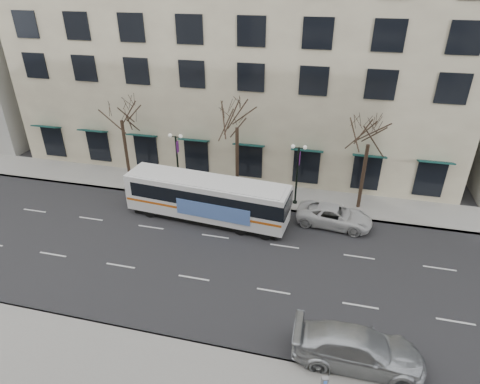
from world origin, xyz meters
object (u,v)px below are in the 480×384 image
(silver_car, at_px, (358,349))
(lamp_post_right, at_px, (297,172))
(tree_far_mid, at_px, (237,116))
(tree_far_left, at_px, (120,109))
(tree_far_right, at_px, (370,132))
(lamp_post_left, at_px, (177,160))
(city_bus, at_px, (208,198))
(white_pickup, at_px, (334,216))
(pay_station, at_px, (324,383))

(silver_car, bearing_deg, lamp_post_right, 17.40)
(tree_far_mid, bearing_deg, tree_far_left, -180.00)
(tree_far_right, bearing_deg, lamp_post_left, -177.71)
(lamp_post_left, height_order, silver_car, lamp_post_left)
(lamp_post_left, height_order, lamp_post_right, same)
(lamp_post_left, relative_size, silver_car, 0.84)
(lamp_post_right, bearing_deg, city_bus, -148.78)
(white_pickup, bearing_deg, city_bus, 104.36)
(tree_far_right, distance_m, white_pickup, 6.61)
(tree_far_mid, xyz_separation_m, pay_station, (8.22, -17.40, -5.81))
(tree_far_left, xyz_separation_m, white_pickup, (18.18, -2.90, -5.93))
(lamp_post_left, bearing_deg, pay_station, -51.80)
(tree_far_right, xyz_separation_m, silver_car, (-0.30, -15.00, -5.52))
(pay_station, bearing_deg, lamp_post_left, 109.28)
(pay_station, bearing_deg, city_bus, 106.89)
(tree_far_left, relative_size, silver_car, 1.34)
(lamp_post_right, xyz_separation_m, white_pickup, (3.17, -2.30, -2.18))
(lamp_post_right, bearing_deg, lamp_post_left, 180.00)
(tree_far_mid, distance_m, lamp_post_left, 6.40)
(city_bus, bearing_deg, silver_car, -39.06)
(tree_far_right, distance_m, lamp_post_left, 15.40)
(lamp_post_left, bearing_deg, white_pickup, -9.92)
(tree_far_left, bearing_deg, tree_far_right, 0.00)
(tree_far_left, height_order, lamp_post_right, tree_far_left)
(tree_far_left, height_order, tree_far_mid, tree_far_mid)
(tree_far_right, distance_m, city_bus, 12.85)
(lamp_post_left, bearing_deg, city_bus, -44.62)
(tree_far_right, xyz_separation_m, lamp_post_right, (-4.99, -0.60, -3.48))
(tree_far_mid, distance_m, lamp_post_right, 6.41)
(lamp_post_left, distance_m, pay_station, 21.45)
(lamp_post_right, bearing_deg, tree_far_right, 6.85)
(tree_far_mid, bearing_deg, lamp_post_left, -173.15)
(tree_far_mid, bearing_deg, white_pickup, -19.54)
(lamp_post_left, distance_m, city_bus, 5.46)
(lamp_post_left, xyz_separation_m, city_bus, (3.81, -3.75, -1.11))
(tree_far_left, relative_size, pay_station, 6.39)
(tree_far_mid, relative_size, city_bus, 0.68)
(silver_car, height_order, white_pickup, silver_car)
(tree_far_mid, bearing_deg, tree_far_right, -0.00)
(tree_far_mid, distance_m, tree_far_right, 10.01)
(lamp_post_right, height_order, city_bus, lamp_post_right)
(silver_car, relative_size, white_pickup, 1.13)
(tree_far_mid, relative_size, lamp_post_right, 1.64)
(tree_far_right, bearing_deg, silver_car, -91.16)
(lamp_post_right, relative_size, silver_car, 0.84)
(tree_far_left, relative_size, tree_far_right, 1.03)
(tree_far_mid, relative_size, tree_far_right, 1.06)
(tree_far_left, bearing_deg, white_pickup, -9.07)
(tree_far_mid, distance_m, white_pickup, 10.63)
(white_pickup, bearing_deg, silver_car, -167.30)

